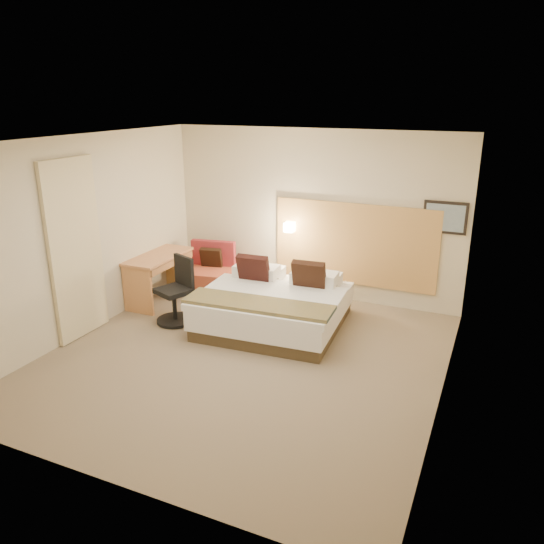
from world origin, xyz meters
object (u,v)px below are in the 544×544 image
at_px(side_table, 251,284).
at_px(bed, 275,305).
at_px(desk, 160,265).
at_px(lounge_chair, 210,272).
at_px(desk_chair, 177,296).

bearing_deg(side_table, bed, -43.98).
relative_size(bed, desk, 1.66).
bearing_deg(bed, lounge_chair, 150.96).
relative_size(bed, side_table, 3.76).
xyz_separation_m(lounge_chair, side_table, (0.86, -0.18, -0.03)).
height_order(side_table, desk_chair, desk_chair).
relative_size(lounge_chair, desk, 0.70).
height_order(lounge_chair, side_table, lounge_chair).
bearing_deg(side_table, lounge_chair, 168.30).
bearing_deg(bed, side_table, 136.02).
relative_size(bed, desk_chair, 2.14).
xyz_separation_m(bed, desk_chair, (-1.36, -0.45, 0.09)).
bearing_deg(lounge_chair, desk_chair, -79.98).
relative_size(side_table, desk_chair, 0.57).
height_order(side_table, desk, desk).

